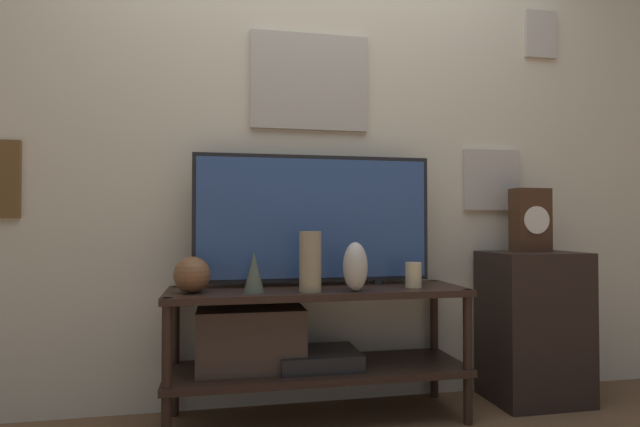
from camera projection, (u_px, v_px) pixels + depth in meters
name	position (u px, v px, depth m)	size (l,w,h in m)	color
wall_back	(308.00, 130.00, 2.51)	(6.40, 0.08, 2.70)	beige
media_console	(292.00, 338.00, 2.22)	(1.33, 0.41, 0.59)	black
television	(315.00, 219.00, 2.34)	(1.12, 0.05, 0.61)	black
vase_round_glass	(192.00, 275.00, 2.09)	(0.15, 0.15, 0.15)	brown
vase_urn_stoneware	(355.00, 267.00, 2.14)	(0.11, 0.12, 0.21)	beige
vase_slim_bronze	(254.00, 272.00, 2.10)	(0.09, 0.09, 0.17)	#4C5647
vase_tall_ceramic	(310.00, 261.00, 2.13)	(0.10, 0.10, 0.26)	tan
candle_jar	(413.00, 275.00, 2.27)	(0.07, 0.07, 0.11)	beige
side_table	(533.00, 326.00, 2.48)	(0.45, 0.35, 0.74)	black
mantel_clock	(530.00, 220.00, 2.53)	(0.18, 0.11, 0.32)	#422819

